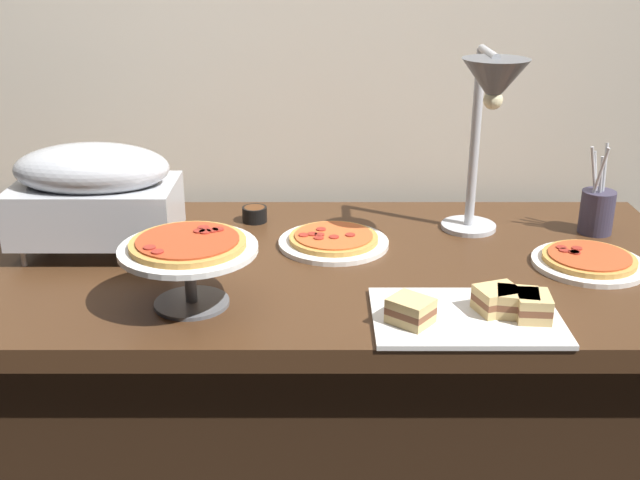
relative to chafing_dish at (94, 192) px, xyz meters
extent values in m
cube|color=beige|center=(0.45, 0.45, 0.29)|extent=(4.40, 0.04, 2.40)
cube|color=#422816|center=(0.45, -0.05, -0.17)|extent=(1.90, 0.84, 0.05)
cube|color=black|center=(0.45, -0.05, -0.55)|extent=(1.75, 0.74, 0.71)
cylinder|color=#B7BABF|center=(-0.15, -0.09, -0.13)|extent=(0.01, 0.01, 0.04)
cylinder|color=#B7BABF|center=(0.15, -0.09, -0.13)|extent=(0.01, 0.01, 0.04)
cylinder|color=#B7BABF|center=(-0.15, 0.09, -0.13)|extent=(0.01, 0.01, 0.04)
cylinder|color=#B7BABF|center=(0.15, 0.09, -0.13)|extent=(0.01, 0.01, 0.04)
cube|color=#B7BABF|center=(0.00, 0.00, -0.05)|extent=(0.38, 0.22, 0.13)
ellipsoid|color=#B7BABF|center=(0.00, 0.00, 0.06)|extent=(0.36, 0.21, 0.12)
cylinder|color=#B7BABF|center=(0.91, 0.15, -0.14)|extent=(0.14, 0.14, 0.01)
cylinder|color=#B7BABF|center=(0.91, 0.15, 0.08)|extent=(0.02, 0.02, 0.44)
cylinder|color=#B7BABF|center=(0.91, 0.07, 0.31)|extent=(0.02, 0.16, 0.02)
cone|color=#595B60|center=(0.91, -0.01, 0.26)|extent=(0.15, 0.15, 0.10)
sphere|color=#F9EAB2|center=(0.91, -0.01, 0.22)|extent=(0.04, 0.04, 0.04)
cylinder|color=white|center=(0.56, 0.04, -0.14)|extent=(0.27, 0.27, 0.01)
cylinder|color=#C68E42|center=(0.56, 0.04, -0.13)|extent=(0.22, 0.22, 0.01)
cylinder|color=#C65628|center=(0.56, 0.04, -0.12)|extent=(0.19, 0.19, 0.00)
cylinder|color=maroon|center=(0.52, 0.03, -0.12)|extent=(0.02, 0.02, 0.00)
cylinder|color=maroon|center=(0.53, 0.07, -0.12)|extent=(0.02, 0.02, 0.00)
cylinder|color=maroon|center=(0.51, 0.04, -0.12)|extent=(0.02, 0.02, 0.00)
cylinder|color=maroon|center=(0.60, 0.03, -0.12)|extent=(0.02, 0.02, 0.00)
cylinder|color=maroon|center=(0.49, 0.03, -0.12)|extent=(0.02, 0.02, 0.00)
cylinder|color=maroon|center=(0.52, 0.01, -0.12)|extent=(0.02, 0.02, 0.00)
cylinder|color=maroon|center=(0.56, 0.02, -0.12)|extent=(0.02, 0.02, 0.00)
cylinder|color=white|center=(1.14, -0.09, -0.14)|extent=(0.26, 0.26, 0.01)
cylinder|color=#C68E42|center=(1.14, -0.09, -0.13)|extent=(0.21, 0.21, 0.01)
cylinder|color=#B74723|center=(1.14, -0.09, -0.12)|extent=(0.18, 0.18, 0.00)
cylinder|color=maroon|center=(1.11, -0.08, -0.12)|extent=(0.02, 0.02, 0.00)
cylinder|color=maroon|center=(1.09, -0.05, -0.12)|extent=(0.02, 0.02, 0.00)
cylinder|color=maroon|center=(1.11, -0.08, -0.12)|extent=(0.02, 0.02, 0.00)
cylinder|color=maroon|center=(1.12, -0.06, -0.12)|extent=(0.02, 0.02, 0.00)
cylinder|color=maroon|center=(1.09, -0.07, -0.12)|extent=(0.02, 0.02, 0.00)
cylinder|color=#595B60|center=(0.26, -0.29, -0.09)|extent=(0.02, 0.02, 0.12)
cylinder|color=#595B60|center=(0.26, -0.29, -0.15)|extent=(0.15, 0.15, 0.01)
cylinder|color=white|center=(0.26, -0.29, -0.03)|extent=(0.28, 0.28, 0.01)
cylinder|color=#C68E42|center=(0.26, -0.29, -0.01)|extent=(0.23, 0.23, 0.01)
cylinder|color=#AD3D1E|center=(0.26, -0.29, -0.01)|extent=(0.20, 0.20, 0.00)
cylinder|color=maroon|center=(0.28, -0.25, 0.00)|extent=(0.02, 0.02, 0.00)
cylinder|color=maroon|center=(0.31, -0.24, 0.00)|extent=(0.02, 0.02, 0.00)
cylinder|color=maroon|center=(0.32, -0.24, 0.00)|extent=(0.02, 0.02, 0.00)
cylinder|color=maroon|center=(0.22, -0.36, 0.00)|extent=(0.02, 0.02, 0.00)
cylinder|color=maroon|center=(0.29, -0.25, 0.00)|extent=(0.02, 0.02, 0.00)
cylinder|color=maroon|center=(0.29, -0.23, 0.00)|extent=(0.02, 0.02, 0.00)
cylinder|color=maroon|center=(0.20, -0.34, 0.00)|extent=(0.02, 0.02, 0.00)
cube|color=white|center=(0.81, -0.35, -0.14)|extent=(0.37, 0.25, 0.01)
cube|color=tan|center=(0.70, -0.39, -0.13)|extent=(0.10, 0.10, 0.02)
cube|color=brown|center=(0.70, -0.39, -0.11)|extent=(0.10, 0.10, 0.01)
cube|color=tan|center=(0.70, -0.39, -0.10)|extent=(0.10, 0.10, 0.02)
cube|color=tan|center=(0.94, -0.37, -0.13)|extent=(0.07, 0.08, 0.02)
cube|color=brown|center=(0.94, -0.37, -0.11)|extent=(0.07, 0.08, 0.01)
cube|color=tan|center=(0.94, -0.37, -0.10)|extent=(0.07, 0.08, 0.02)
cube|color=tan|center=(0.88, -0.34, -0.13)|extent=(0.10, 0.09, 0.02)
cube|color=brown|center=(0.88, -0.34, -0.11)|extent=(0.10, 0.09, 0.01)
cube|color=tan|center=(0.88, -0.34, -0.10)|extent=(0.10, 0.09, 0.02)
cube|color=tan|center=(0.91, -0.35, -0.13)|extent=(0.09, 0.08, 0.02)
cube|color=brown|center=(0.91, -0.35, -0.11)|extent=(0.09, 0.08, 0.01)
cube|color=tan|center=(0.91, -0.35, -0.10)|extent=(0.09, 0.08, 0.02)
cylinder|color=black|center=(0.35, 0.21, -0.13)|extent=(0.07, 0.07, 0.04)
cylinder|color=#562D14|center=(0.35, 0.21, -0.11)|extent=(0.05, 0.05, 0.01)
cylinder|color=#383347|center=(1.22, 0.12, -0.09)|extent=(0.08, 0.08, 0.11)
cylinder|color=#B7BABF|center=(1.21, 0.11, -0.02)|extent=(0.03, 0.04, 0.20)
cylinder|color=#B7BABF|center=(1.23, 0.13, -0.02)|extent=(0.01, 0.04, 0.19)
cylinder|color=#B7BABF|center=(1.22, 0.13, -0.03)|extent=(0.03, 0.02, 0.18)
cylinder|color=#B7BABF|center=(1.22, 0.12, -0.03)|extent=(0.02, 0.01, 0.17)
cylinder|color=#B7BABF|center=(1.21, 0.12, -0.02)|extent=(0.05, 0.01, 0.19)
camera|label=1|loc=(0.53, -1.71, 0.55)|focal=43.22mm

